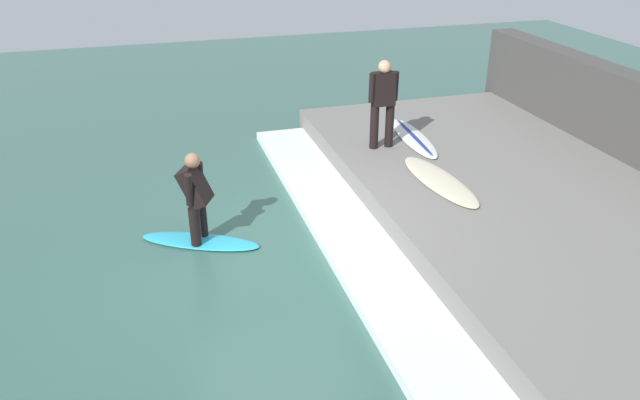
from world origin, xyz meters
name	(u,v)px	position (x,y,z in m)	size (l,w,h in m)	color
ground_plane	(274,251)	(0.00, 0.00, 0.00)	(28.00, 28.00, 0.00)	#386056
concrete_ledge	(517,202)	(3.79, 0.00, 0.23)	(4.40, 9.19, 0.45)	slate
wave_foam_crest	(350,236)	(1.11, 0.00, 0.07)	(0.95, 8.73, 0.14)	silver
surfboard_riding	(200,241)	(-0.95, 0.52, 0.03)	(1.74, 1.19, 0.06)	#2DADD1
surfer_riding	(196,193)	(-0.95, 0.52, 0.78)	(0.53, 0.55, 1.31)	black
surfer_waiting_near	(383,99)	(2.42, 2.18, 1.31)	(0.52, 0.25, 1.52)	black
surfboard_waiting_near	(414,138)	(3.12, 2.37, 0.49)	(0.62, 2.09, 0.07)	white
surfboard_spare	(440,181)	(2.73, 0.54, 0.48)	(0.69, 2.05, 0.06)	beige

